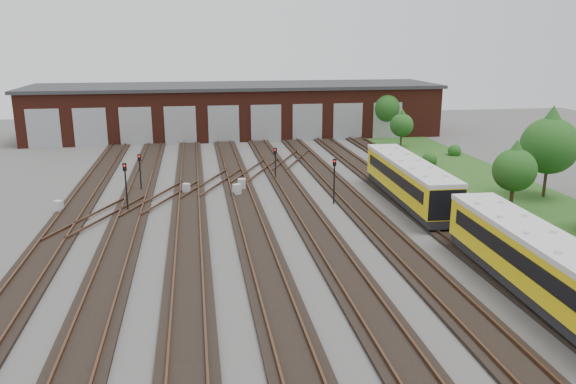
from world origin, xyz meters
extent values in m
plane|color=#403D3B|center=(0.00, 0.00, 0.00)|extent=(120.00, 120.00, 0.00)
cube|color=black|center=(-14.00, 0.00, 0.09)|extent=(2.40, 70.00, 0.18)
cube|color=#4E311F|center=(-14.72, 0.00, 0.26)|extent=(0.10, 70.00, 0.15)
cube|color=#4E311F|center=(-13.28, 0.00, 0.26)|extent=(0.10, 70.00, 0.15)
cube|color=black|center=(-10.00, 0.00, 0.09)|extent=(2.40, 70.00, 0.18)
cube|color=#4E311F|center=(-10.72, 0.00, 0.26)|extent=(0.10, 70.00, 0.15)
cube|color=#4E311F|center=(-9.28, 0.00, 0.26)|extent=(0.10, 70.00, 0.15)
cube|color=black|center=(-6.00, 0.00, 0.09)|extent=(2.40, 70.00, 0.18)
cube|color=#4E311F|center=(-6.72, 0.00, 0.26)|extent=(0.10, 70.00, 0.15)
cube|color=#4E311F|center=(-5.28, 0.00, 0.26)|extent=(0.10, 70.00, 0.15)
cube|color=black|center=(-2.00, 0.00, 0.09)|extent=(2.40, 70.00, 0.18)
cube|color=#4E311F|center=(-2.72, 0.00, 0.26)|extent=(0.10, 70.00, 0.15)
cube|color=#4E311F|center=(-1.28, 0.00, 0.26)|extent=(0.10, 70.00, 0.15)
cube|color=black|center=(2.00, 0.00, 0.09)|extent=(2.40, 70.00, 0.18)
cube|color=#4E311F|center=(1.28, 0.00, 0.26)|extent=(0.10, 70.00, 0.15)
cube|color=#4E311F|center=(2.72, 0.00, 0.26)|extent=(0.10, 70.00, 0.15)
cube|color=black|center=(6.00, 0.00, 0.09)|extent=(2.40, 70.00, 0.18)
cube|color=#4E311F|center=(5.28, 0.00, 0.26)|extent=(0.10, 70.00, 0.15)
cube|color=#4E311F|center=(6.72, 0.00, 0.26)|extent=(0.10, 70.00, 0.15)
cube|color=black|center=(10.00, 0.00, 0.09)|extent=(2.40, 70.00, 0.18)
cube|color=#4E311F|center=(9.28, 0.00, 0.26)|extent=(0.10, 70.00, 0.15)
cube|color=#4E311F|center=(10.72, 0.00, 0.26)|extent=(0.10, 70.00, 0.15)
cube|color=black|center=(14.00, 0.00, 0.09)|extent=(2.40, 70.00, 0.18)
cube|color=#4E311F|center=(13.28, 0.00, 0.26)|extent=(0.10, 70.00, 0.15)
cube|color=#4E311F|center=(14.72, 0.00, 0.26)|extent=(0.10, 70.00, 0.15)
cube|color=#4E311F|center=(-8.00, 10.00, 0.26)|extent=(5.40, 9.62, 0.15)
cube|color=#4E311F|center=(-4.00, 14.00, 0.26)|extent=(5.40, 9.62, 0.15)
cube|color=#4E311F|center=(0.00, 18.00, 0.26)|extent=(5.40, 9.62, 0.15)
cube|color=#4E311F|center=(-12.00, 6.00, 0.26)|extent=(5.40, 9.62, 0.15)
cube|color=#4E311F|center=(4.00, 22.00, 0.26)|extent=(5.40, 9.62, 0.15)
cube|color=#4D1D13|center=(0.00, 40.00, 3.00)|extent=(50.00, 12.00, 6.00)
cube|color=#2E2F31|center=(0.00, 40.00, 6.15)|extent=(51.00, 12.50, 0.40)
cube|color=#939698|center=(-22.00, 33.98, 2.20)|extent=(3.60, 0.12, 4.40)
cube|color=#939698|center=(-17.00, 33.98, 2.20)|extent=(3.60, 0.12, 4.40)
cube|color=#939698|center=(-12.00, 33.98, 2.20)|extent=(3.60, 0.12, 4.40)
cube|color=#939698|center=(-7.00, 33.98, 2.20)|extent=(3.60, 0.12, 4.40)
cube|color=#939698|center=(-2.00, 33.98, 2.20)|extent=(3.60, 0.12, 4.40)
cube|color=#939698|center=(3.00, 33.98, 2.20)|extent=(3.60, 0.12, 4.40)
cube|color=#939698|center=(8.00, 33.98, 2.20)|extent=(3.60, 0.12, 4.40)
cube|color=#939698|center=(13.00, 33.98, 2.20)|extent=(3.60, 0.12, 4.40)
cube|color=#939698|center=(18.00, 33.98, 2.20)|extent=(3.60, 0.12, 4.40)
cube|color=#1E4918|center=(19.00, 10.00, 0.03)|extent=(8.00, 55.00, 0.05)
cube|color=black|center=(10.00, -9.85, 0.61)|extent=(2.64, 14.04, 0.56)
cube|color=yellow|center=(10.00, -9.85, 1.91)|extent=(2.92, 14.05, 2.05)
cube|color=silver|center=(10.00, -9.85, 3.08)|extent=(3.01, 14.05, 0.28)
cube|color=black|center=(8.77, -9.80, 2.15)|extent=(0.50, 12.29, 0.79)
cube|color=black|center=(11.23, -9.89, 2.15)|extent=(0.50, 12.29, 0.79)
cube|color=black|center=(10.00, 6.15, 0.61)|extent=(2.64, 14.04, 0.56)
cube|color=yellow|center=(10.00, 6.15, 1.91)|extent=(2.92, 14.05, 2.05)
cube|color=silver|center=(10.00, 6.15, 3.08)|extent=(3.01, 14.05, 0.28)
cube|color=black|center=(8.77, 6.20, 2.15)|extent=(0.50, 12.29, 0.79)
cube|color=black|center=(11.23, 6.11, 2.15)|extent=(0.50, 12.29, 0.79)
cylinder|color=black|center=(-10.28, 7.47, 1.48)|extent=(0.11, 0.11, 2.96)
cube|color=black|center=(-10.28, 7.47, 3.24)|extent=(0.28, 0.18, 0.54)
sphere|color=red|center=(-10.28, 7.36, 3.35)|extent=(0.13, 0.13, 0.13)
cylinder|color=black|center=(-9.80, 12.97, 1.25)|extent=(0.10, 0.10, 2.51)
cube|color=black|center=(-9.80, 12.97, 2.77)|extent=(0.28, 0.19, 0.52)
sphere|color=red|center=(-9.80, 12.87, 2.87)|extent=(0.13, 0.13, 0.13)
cylinder|color=black|center=(1.32, 14.68, 1.19)|extent=(0.10, 0.10, 2.37)
cube|color=black|center=(1.32, 14.68, 2.63)|extent=(0.29, 0.23, 0.52)
sphere|color=red|center=(1.32, 14.58, 2.73)|extent=(0.12, 0.12, 0.12)
cylinder|color=black|center=(4.56, 6.98, 1.44)|extent=(0.11, 0.11, 2.87)
cube|color=black|center=(4.56, 6.98, 3.13)|extent=(0.30, 0.23, 0.53)
sphere|color=red|center=(4.56, 6.87, 3.24)|extent=(0.13, 0.13, 0.13)
cube|color=#B2B5B7|center=(-15.00, 7.92, 0.45)|extent=(0.64, 0.58, 0.90)
cube|color=#B2B5B7|center=(-2.34, 10.30, 0.48)|extent=(0.71, 0.65, 0.95)
cube|color=#B2B5B7|center=(-6.22, 11.53, 0.43)|extent=(0.65, 0.61, 0.86)
cube|color=#B2B5B7|center=(-1.82, 11.84, 0.50)|extent=(0.64, 0.55, 1.00)
cube|color=#B2B5B7|center=(13.79, 4.30, 0.53)|extent=(0.80, 0.74, 1.07)
cylinder|color=#372918|center=(17.93, 35.00, 1.00)|extent=(0.23, 0.23, 2.00)
sphere|color=#134313|center=(17.93, 35.00, 3.66)|extent=(3.88, 3.88, 3.88)
cone|color=#134313|center=(17.93, 35.00, 5.05)|extent=(3.33, 3.33, 2.77)
cylinder|color=#372918|center=(17.67, 28.15, 0.67)|extent=(0.21, 0.21, 1.35)
sphere|color=#134313|center=(17.67, 28.15, 2.47)|extent=(2.62, 2.62, 2.62)
cone|color=#134313|center=(17.67, 28.15, 3.41)|extent=(2.25, 2.25, 1.87)
cylinder|color=#372918|center=(20.96, 6.05, 1.10)|extent=(0.24, 0.24, 2.20)
sphere|color=#134313|center=(20.96, 6.05, 4.03)|extent=(4.27, 4.27, 4.27)
cone|color=#134313|center=(20.96, 6.05, 5.56)|extent=(3.66, 3.66, 3.05)
cylinder|color=#372918|center=(16.79, 3.62, 0.78)|extent=(0.27, 0.27, 1.56)
sphere|color=#134313|center=(16.79, 3.62, 2.87)|extent=(3.04, 3.04, 3.04)
cone|color=#134313|center=(16.79, 3.62, 3.95)|extent=(2.61, 2.61, 2.17)
sphere|color=#134313|center=(16.97, 18.48, 0.73)|extent=(1.47, 1.47, 1.47)
sphere|color=#134313|center=(21.45, 22.43, 0.69)|extent=(1.37, 1.37, 1.37)
camera|label=1|loc=(-5.35, -31.81, 11.71)|focal=35.00mm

